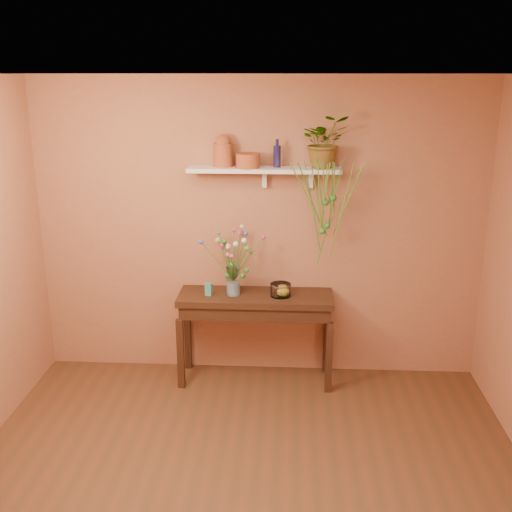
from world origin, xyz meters
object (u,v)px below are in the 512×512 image
(terracotta_jug, at_px, (223,151))
(spider_plant, at_px, (325,141))
(sideboard, at_px, (256,307))
(bouquet, at_px, (233,250))
(glass_bowl, at_px, (281,290))
(glass_vase, at_px, (233,283))
(blue_bottle, at_px, (277,156))

(terracotta_jug, relative_size, spider_plant, 0.62)
(sideboard, relative_size, bouquet, 2.40)
(glass_bowl, bearing_deg, glass_vase, 179.36)
(glass_vase, relative_size, bouquet, 0.45)
(blue_bottle, bearing_deg, spider_plant, 0.08)
(blue_bottle, relative_size, bouquet, 0.42)
(spider_plant, bearing_deg, blue_bottle, -179.92)
(glass_vase, bearing_deg, sideboard, 2.66)
(bouquet, bearing_deg, blue_bottle, 23.29)
(terracotta_jug, height_order, glass_bowl, terracotta_jug)
(terracotta_jug, bearing_deg, sideboard, -25.77)
(terracotta_jug, xyz_separation_m, blue_bottle, (0.46, -0.00, -0.03))
(sideboard, relative_size, terracotta_jug, 4.99)
(sideboard, height_order, bouquet, bouquet)
(terracotta_jug, height_order, glass_vase, terracotta_jug)
(sideboard, height_order, glass_vase, glass_vase)
(terracotta_jug, height_order, bouquet, terracotta_jug)
(sideboard, distance_m, blue_bottle, 1.34)
(glass_vase, bearing_deg, spider_plant, 10.54)
(terracotta_jug, bearing_deg, blue_bottle, -0.47)
(blue_bottle, distance_m, spider_plant, 0.42)
(spider_plant, bearing_deg, terracotta_jug, 179.79)
(bouquet, bearing_deg, spider_plant, 11.67)
(glass_vase, xyz_separation_m, glass_bowl, (0.42, -0.00, -0.06))
(glass_vase, bearing_deg, terracotta_jug, 120.93)
(spider_plant, xyz_separation_m, glass_vase, (-0.77, -0.14, -1.22))
(bouquet, relative_size, glass_bowl, 3.10)
(glass_bowl, bearing_deg, blue_bottle, 107.47)
(spider_plant, bearing_deg, glass_vase, -169.46)
(spider_plant, height_order, glass_vase, spider_plant)
(blue_bottle, bearing_deg, glass_bowl, -72.53)
(spider_plant, relative_size, bouquet, 0.77)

